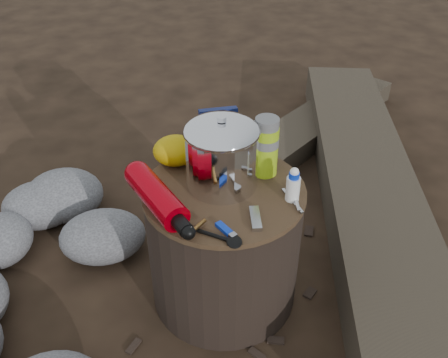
{
  "coord_description": "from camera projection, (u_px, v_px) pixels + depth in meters",
  "views": [
    {
      "loc": [
        -0.16,
        -1.15,
        1.31
      ],
      "look_at": [
        0.0,
        0.0,
        0.48
      ],
      "focal_mm": 39.53,
      "sensor_mm": 36.0,
      "label": 1
    }
  ],
  "objects": [
    {
      "name": "lighter",
      "position": [
        224.0,
        229.0,
        1.3
      ],
      "size": [
        0.05,
        0.07,
        0.01
      ],
      "primitive_type": "cube",
      "rotation": [
        0.0,
        0.0,
        0.52
      ],
      "color": "#0D32C5",
      "rests_on": "stump"
    },
    {
      "name": "squeeze_bottle",
      "position": [
        293.0,
        186.0,
        1.38
      ],
      "size": [
        0.04,
        0.04,
        0.09
      ],
      "primitive_type": "cylinder",
      "color": "white",
      "rests_on": "stump"
    },
    {
      "name": "stump",
      "position": [
        224.0,
        244.0,
        1.58
      ],
      "size": [
        0.48,
        0.48,
        0.44
      ],
      "primitive_type": "cylinder",
      "color": "black",
      "rests_on": "ground"
    },
    {
      "name": "spork",
      "position": [
        208.0,
        233.0,
        1.28
      ],
      "size": [
        0.15,
        0.12,
        0.01
      ],
      "primitive_type": null,
      "rotation": [
        0.0,
        0.0,
        0.99
      ],
      "color": "black",
      "rests_on": "stump"
    },
    {
      "name": "thermos",
      "position": [
        266.0,
        147.0,
        1.47
      ],
      "size": [
        0.07,
        0.07,
        0.19
      ],
      "primitive_type": "cylinder",
      "color": "#9CC918",
      "rests_on": "stump"
    },
    {
      "name": "fuel_bottle",
      "position": [
        156.0,
        196.0,
        1.36
      ],
      "size": [
        0.21,
        0.33,
        0.08
      ],
      "primitive_type": null,
      "rotation": [
        0.0,
        0.0,
        0.43
      ],
      "color": "#A5000C",
      "rests_on": "stump"
    },
    {
      "name": "food_pouch",
      "position": [
        219.0,
        132.0,
        1.57
      ],
      "size": [
        0.12,
        0.04,
        0.15
      ],
      "primitive_type": "cube",
      "rotation": [
        0.0,
        0.0,
        0.07
      ],
      "color": "#0F1A50",
      "rests_on": "stump"
    },
    {
      "name": "foil_windscreen",
      "position": [
        222.0,
        162.0,
        1.45
      ],
      "size": [
        0.21,
        0.21,
        0.13
      ],
      "primitive_type": "cylinder",
      "color": "silver",
      "rests_on": "stump"
    },
    {
      "name": "stuff_sack",
      "position": [
        175.0,
        151.0,
        1.53
      ],
      "size": [
        0.14,
        0.11,
        0.1
      ],
      "primitive_type": "ellipsoid",
      "color": "#C6A008",
      "rests_on": "stump"
    },
    {
      "name": "log_main",
      "position": [
        367.0,
        187.0,
        2.06
      ],
      "size": [
        0.77,
        2.11,
        0.18
      ],
      "primitive_type": "cube",
      "rotation": [
        0.0,
        0.0,
        -0.21
      ],
      "color": "#393126",
      "rests_on": "ground"
    },
    {
      "name": "rock_ring",
      "position": [
        35.0,
        279.0,
        1.61
      ],
      "size": [
        0.5,
        1.09,
        0.21
      ],
      "primitive_type": null,
      "color": "slate",
      "rests_on": "ground"
    },
    {
      "name": "pot_grabber",
      "position": [
        292.0,
        200.0,
        1.4
      ],
      "size": [
        0.04,
        0.12,
        0.01
      ],
      "primitive_type": null,
      "rotation": [
        0.0,
        0.0,
        0.08
      ],
      "color": "#B2B2B7",
      "rests_on": "stump"
    },
    {
      "name": "log_small",
      "position": [
        313.0,
        125.0,
        2.55
      ],
      "size": [
        1.12,
        1.01,
        0.11
      ],
      "primitive_type": "cube",
      "rotation": [
        0.0,
        0.0,
        -0.86
      ],
      "color": "#393126",
      "rests_on": "ground"
    },
    {
      "name": "ground",
      "position": [
        224.0,
        291.0,
        1.71
      ],
      "size": [
        60.0,
        60.0,
        0.0
      ],
      "primitive_type": "plane",
      "color": "black",
      "rests_on": "ground"
    },
    {
      "name": "camping_pot",
      "position": [
        222.0,
        153.0,
        1.41
      ],
      "size": [
        0.21,
        0.21,
        0.21
      ],
      "primitive_type": "cylinder",
      "color": "silver",
      "rests_on": "stump"
    },
    {
      "name": "multitool",
      "position": [
        255.0,
        219.0,
        1.33
      ],
      "size": [
        0.03,
        0.1,
        0.01
      ],
      "primitive_type": "cube",
      "rotation": [
        0.0,
        0.0,
        -0.08
      ],
      "color": "#B2B2B7",
      "rests_on": "stump"
    },
    {
      "name": "travel_mug",
      "position": [
        257.0,
        142.0,
        1.56
      ],
      "size": [
        0.07,
        0.07,
        0.11
      ],
      "primitive_type": "cylinder",
      "color": "black",
      "rests_on": "stump"
    }
  ]
}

